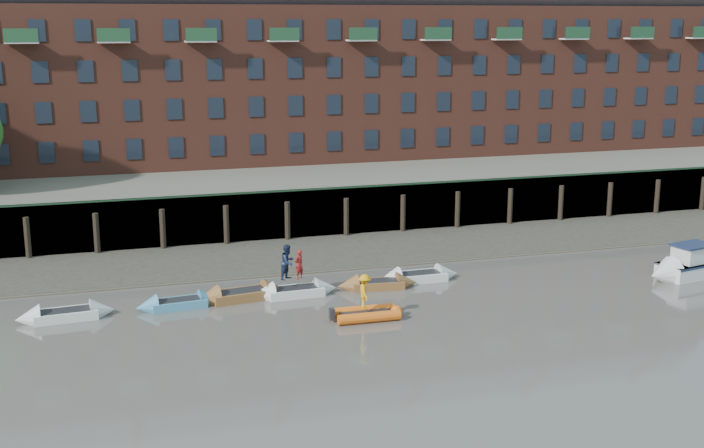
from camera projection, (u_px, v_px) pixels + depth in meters
name	position (u px, v px, depth m)	size (l,w,h in m)	color
ground	(443.00, 356.00, 38.01)	(220.00, 220.00, 0.00)	#58524C
foreshore	(332.00, 253.00, 54.81)	(110.00, 8.00, 0.50)	#3D382F
mud_band	(348.00, 267.00, 51.64)	(110.00, 1.60, 0.10)	#4C4336
river_wall	(315.00, 213.00, 58.54)	(110.00, 1.23, 3.30)	#2D2A26
bank_terrace	(273.00, 178.00, 71.25)	(110.00, 28.00, 3.20)	#5E594D
apartment_terrace	(268.00, 36.00, 69.62)	(80.60, 15.56, 20.98)	brown
rowboat_0	(66.00, 315.00, 42.58)	(4.71, 1.71, 1.34)	silver
rowboat_1	(179.00, 303.00, 44.32)	(4.34, 1.63, 1.23)	teal
rowboat_2	(242.00, 295.00, 45.57)	(5.06, 2.11, 1.42)	brown
rowboat_3	(295.00, 292.00, 46.18)	(4.62, 1.51, 1.33)	silver
rowboat_4	(377.00, 284.00, 47.51)	(4.43, 1.67, 1.26)	brown
rowboat_5	(419.00, 277.00, 48.85)	(4.66, 1.39, 1.35)	silver
rib_tender	(369.00, 314.00, 42.68)	(3.39, 1.64, 0.58)	orange
motor_launch	(684.00, 267.00, 49.40)	(6.02, 3.01, 2.38)	silver
person_rower_a	(299.00, 264.00, 46.01)	(0.57, 0.37, 1.56)	maroon
person_rower_b	(288.00, 262.00, 45.87)	(0.91, 0.71, 1.88)	#19233F
person_rib_crew	(365.00, 292.00, 42.31)	(1.11, 0.64, 1.71)	orange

